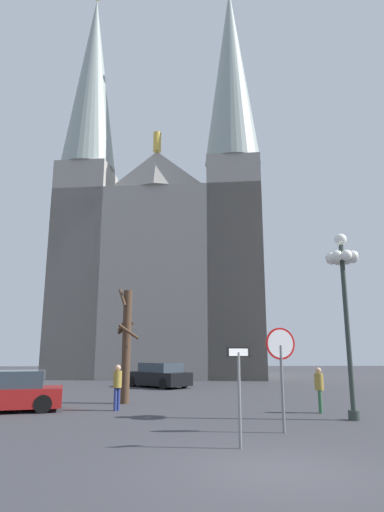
{
  "coord_description": "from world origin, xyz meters",
  "views": [
    {
      "loc": [
        -1.9,
        -8.55,
        2.15
      ],
      "look_at": [
        -0.79,
        16.21,
        7.65
      ],
      "focal_mm": 30.34,
      "sensor_mm": 36.0,
      "label": 1
    }
  ],
  "objects_px": {
    "pedestrian_walking": "(117,383)",
    "parked_car_far_red": "(7,392)",
    "cathedral": "(163,250)",
    "one_way_arrow_sign": "(239,384)",
    "pedestrian_standing": "(319,385)",
    "stop_sign": "(281,357)",
    "street_lamp": "(343,278)",
    "parked_car_near_black": "(159,376)",
    "bare_tree": "(126,343)"
  },
  "relations": [
    {
      "from": "street_lamp",
      "to": "parked_car_near_black",
      "type": "height_order",
      "value": "street_lamp"
    },
    {
      "from": "parked_car_far_red",
      "to": "cathedral",
      "type": "bearing_deg",
      "value": 77.12
    },
    {
      "from": "street_lamp",
      "to": "bare_tree",
      "type": "relative_size",
      "value": 1.26
    },
    {
      "from": "bare_tree",
      "to": "parked_car_far_red",
      "type": "height_order",
      "value": "bare_tree"
    },
    {
      "from": "cathedral",
      "to": "parked_car_far_red",
      "type": "height_order",
      "value": "cathedral"
    },
    {
      "from": "one_way_arrow_sign",
      "to": "pedestrian_walking",
      "type": "xyz_separation_m",
      "value": [
        -3.63,
        6.63,
        -0.41
      ]
    },
    {
      "from": "parked_car_near_black",
      "to": "pedestrian_standing",
      "type": "distance_m",
      "value": 13.26
    },
    {
      "from": "one_way_arrow_sign",
      "to": "parked_car_far_red",
      "type": "distance_m",
      "value": 10.12
    },
    {
      "from": "bare_tree",
      "to": "pedestrian_standing",
      "type": "relative_size",
      "value": 3.09
    },
    {
      "from": "cathedral",
      "to": "stop_sign",
      "type": "relative_size",
      "value": 13.4
    },
    {
      "from": "stop_sign",
      "to": "bare_tree",
      "type": "height_order",
      "value": "bare_tree"
    },
    {
      "from": "cathedral",
      "to": "pedestrian_walking",
      "type": "height_order",
      "value": "cathedral"
    },
    {
      "from": "bare_tree",
      "to": "pedestrian_standing",
      "type": "height_order",
      "value": "bare_tree"
    },
    {
      "from": "stop_sign",
      "to": "parked_car_near_black",
      "type": "xyz_separation_m",
      "value": [
        -3.88,
        15.51,
        -1.31
      ]
    },
    {
      "from": "parked_car_near_black",
      "to": "street_lamp",
      "type": "bearing_deg",
      "value": -63.48
    },
    {
      "from": "one_way_arrow_sign",
      "to": "pedestrian_walking",
      "type": "height_order",
      "value": "one_way_arrow_sign"
    },
    {
      "from": "stop_sign",
      "to": "bare_tree",
      "type": "relative_size",
      "value": 0.57
    },
    {
      "from": "stop_sign",
      "to": "parked_car_near_black",
      "type": "distance_m",
      "value": 16.04
    },
    {
      "from": "pedestrian_walking",
      "to": "parked_car_far_red",
      "type": "bearing_deg",
      "value": -179.04
    },
    {
      "from": "cathedral",
      "to": "bare_tree",
      "type": "height_order",
      "value": "cathedral"
    },
    {
      "from": "bare_tree",
      "to": "parked_car_near_black",
      "type": "distance_m",
      "value": 8.73
    },
    {
      "from": "cathedral",
      "to": "one_way_arrow_sign",
      "type": "relative_size",
      "value": 16.71
    },
    {
      "from": "stop_sign",
      "to": "bare_tree",
      "type": "distance_m",
      "value": 8.7
    },
    {
      "from": "cathedral",
      "to": "parked_car_near_black",
      "type": "distance_m",
      "value": 15.92
    },
    {
      "from": "stop_sign",
      "to": "street_lamp",
      "type": "relative_size",
      "value": 0.45
    },
    {
      "from": "one_way_arrow_sign",
      "to": "pedestrian_standing",
      "type": "xyz_separation_m",
      "value": [
        3.78,
        5.66,
        -0.46
      ]
    },
    {
      "from": "cathedral",
      "to": "bare_tree",
      "type": "xyz_separation_m",
      "value": [
        -1.08,
        -20.21,
        -8.94
      ]
    },
    {
      "from": "bare_tree",
      "to": "pedestrian_standing",
      "type": "distance_m",
      "value": 8.2
    },
    {
      "from": "one_way_arrow_sign",
      "to": "bare_tree",
      "type": "bearing_deg",
      "value": 111.86
    },
    {
      "from": "street_lamp",
      "to": "parked_car_far_red",
      "type": "relative_size",
      "value": 1.42
    },
    {
      "from": "one_way_arrow_sign",
      "to": "pedestrian_standing",
      "type": "height_order",
      "value": "one_way_arrow_sign"
    },
    {
      "from": "cathedral",
      "to": "stop_sign",
      "type": "bearing_deg",
      "value": -81.68
    },
    {
      "from": "pedestrian_walking",
      "to": "pedestrian_standing",
      "type": "relative_size",
      "value": 1.05
    },
    {
      "from": "cathedral",
      "to": "pedestrian_standing",
      "type": "distance_m",
      "value": 26.47
    },
    {
      "from": "pedestrian_walking",
      "to": "pedestrian_standing",
      "type": "distance_m",
      "value": 7.47
    },
    {
      "from": "parked_car_near_black",
      "to": "one_way_arrow_sign",
      "type": "bearing_deg",
      "value": -82.15
    },
    {
      "from": "stop_sign",
      "to": "pedestrian_standing",
      "type": "xyz_separation_m",
      "value": [
        2.29,
        3.78,
        -1.05
      ]
    },
    {
      "from": "pedestrian_walking",
      "to": "stop_sign",
      "type": "bearing_deg",
      "value": -42.86
    },
    {
      "from": "stop_sign",
      "to": "pedestrian_walking",
      "type": "bearing_deg",
      "value": 137.14
    },
    {
      "from": "stop_sign",
      "to": "pedestrian_walking",
      "type": "height_order",
      "value": "stop_sign"
    },
    {
      "from": "parked_car_near_black",
      "to": "pedestrian_walking",
      "type": "bearing_deg",
      "value": -96.53
    },
    {
      "from": "parked_car_near_black",
      "to": "pedestrian_walking",
      "type": "relative_size",
      "value": 2.61
    },
    {
      "from": "street_lamp",
      "to": "pedestrian_walking",
      "type": "xyz_separation_m",
      "value": [
        -7.93,
        2.65,
        -3.62
      ]
    },
    {
      "from": "cathedral",
      "to": "pedestrian_walking",
      "type": "relative_size",
      "value": 22.68
    },
    {
      "from": "cathedral",
      "to": "street_lamp",
      "type": "xyz_separation_m",
      "value": [
        6.8,
        -25.16,
        -6.82
      ]
    },
    {
      "from": "street_lamp",
      "to": "pedestrian_standing",
      "type": "relative_size",
      "value": 3.9
    },
    {
      "from": "street_lamp",
      "to": "parked_car_far_red",
      "type": "height_order",
      "value": "street_lamp"
    },
    {
      "from": "pedestrian_standing",
      "to": "street_lamp",
      "type": "bearing_deg",
      "value": -72.85
    },
    {
      "from": "stop_sign",
      "to": "street_lamp",
      "type": "xyz_separation_m",
      "value": [
        2.81,
        2.09,
        2.62
      ]
    },
    {
      "from": "street_lamp",
      "to": "parked_car_near_black",
      "type": "distance_m",
      "value": 15.5
    }
  ]
}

